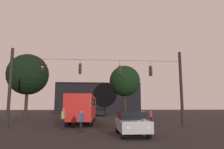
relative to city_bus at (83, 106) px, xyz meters
name	(u,v)px	position (x,y,z in m)	size (l,w,h in m)	color
ground_plane	(96,119)	(1.64, 7.58, -1.87)	(168.00, 168.00, 0.00)	black
overhead_signal_span	(99,82)	(1.64, -4.44, 2.25)	(16.50, 0.44, 7.27)	black
city_bus	(83,106)	(0.00, 0.00, 0.00)	(3.03, 11.11, 3.00)	#B21E19
car_near_right	(131,123)	(3.66, -10.26, -1.07)	(1.85, 4.36, 1.52)	#99999E
car_far_left	(100,112)	(2.54, 17.46, -1.07)	(2.26, 4.48, 1.52)	black
pedestrian_crossing_left	(63,117)	(-1.27, -6.57, -0.89)	(0.31, 0.40, 1.71)	black
pedestrian_crossing_center	(81,120)	(0.26, -8.40, -1.02)	(0.34, 0.42, 1.52)	black
pedestrian_crossing_right	(151,116)	(6.86, -3.62, -0.95)	(0.32, 0.41, 1.63)	black
corner_building	(98,99)	(2.44, 31.59, 1.97)	(20.94, 9.67, 7.68)	black
tree_left_silhouette	(125,81)	(7.08, 14.79, 4.75)	(5.81, 5.81, 9.54)	#2D2116
tree_behind_building	(28,75)	(-8.85, 8.29, 4.81)	(6.22, 6.22, 9.80)	#2D2116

